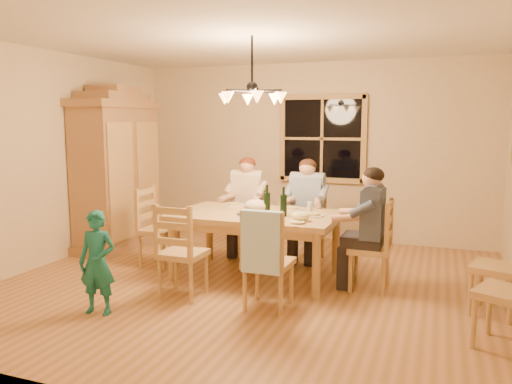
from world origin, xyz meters
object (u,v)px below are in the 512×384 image
at_px(chair_end_left, 159,242).
at_px(chair_far_left, 247,233).
at_px(chair_near_right, 269,278).
at_px(adult_plaid_man, 307,197).
at_px(adult_woman, 247,194).
at_px(dining_table, 256,221).
at_px(armoire, 117,175).
at_px(chair_far_right, 306,238).
at_px(child, 97,263).
at_px(chair_spare_back, 495,283).
at_px(chair_spare_front, 504,311).
at_px(wine_bottle_b, 284,202).
at_px(wine_bottle_a, 267,199).
at_px(chandelier, 252,96).
at_px(chair_end_right, 369,262).
at_px(adult_slate_man, 371,213).
at_px(chair_near_left, 183,268).

bearing_deg(chair_end_left, chair_far_left, 136.74).
relative_size(chair_near_right, adult_plaid_man, 1.13).
bearing_deg(adult_woman, dining_table, 117.90).
distance_m(armoire, chair_far_right, 2.85).
distance_m(chair_far_right, child, 2.84).
xyz_separation_m(chair_near_right, chair_spare_back, (2.05, 0.58, 0.00)).
bearing_deg(adult_woman, chair_spare_back, 158.47).
xyz_separation_m(dining_table, chair_spare_front, (2.51, -1.06, -0.36)).
distance_m(chair_end_left, wine_bottle_b, 1.78).
height_order(armoire, chair_near_right, armoire).
bearing_deg(wine_bottle_a, chair_near_right, -69.77).
xyz_separation_m(chandelier, chair_near_right, (0.40, -0.60, -1.77)).
height_order(chair_end_right, adult_slate_man, adult_slate_man).
distance_m(chandelier, wine_bottle_a, 1.20).
xyz_separation_m(chandelier, dining_table, (-0.06, 0.29, -1.42)).
bearing_deg(chair_near_left, adult_plaid_man, 64.80).
bearing_deg(adult_slate_man, child, 124.79).
bearing_deg(chair_end_left, chair_end_right, 90.00).
bearing_deg(child, adult_woman, 68.26).
distance_m(chair_far_left, wine_bottle_a, 1.22).
bearing_deg(chair_end_right, chair_near_right, 136.74).
relative_size(chair_far_left, chair_near_right, 1.00).
xyz_separation_m(chair_far_left, wine_bottle_a, (0.59, -0.87, 0.62)).
distance_m(chair_far_left, child, 2.54).
relative_size(armoire, chair_spare_back, 2.32).
xyz_separation_m(chair_end_left, wine_bottle_b, (1.67, -0.10, 0.62)).
xyz_separation_m(chair_far_right, chair_near_right, (0.09, -1.78, 0.00)).
relative_size(dining_table, wine_bottle_b, 5.74).
distance_m(armoire, adult_slate_man, 3.73).
distance_m(chair_near_right, chair_end_left, 1.99).
bearing_deg(adult_plaid_man, chair_near_right, 93.37).
bearing_deg(chair_near_left, armoire, 141.64).
bearing_deg(chair_spare_front, child, 121.44).
height_order(armoire, chair_near_left, armoire).
height_order(chair_end_right, wine_bottle_b, wine_bottle_b).
bearing_deg(chair_spare_front, wine_bottle_b, 88.65).
distance_m(chandelier, adult_slate_man, 1.78).
distance_m(chair_end_left, wine_bottle_a, 1.56).
relative_size(armoire, chair_end_right, 2.32).
xyz_separation_m(chair_far_left, chair_near_left, (-0.02, -1.78, 0.00)).
xyz_separation_m(chair_far_left, chair_end_right, (1.77, -0.91, 0.00)).
xyz_separation_m(chandelier, chair_spare_back, (2.45, -0.02, -1.77)).
bearing_deg(chair_far_left, chair_end_right, 153.43).
bearing_deg(chair_spare_back, chair_far_left, 85.20).
bearing_deg(wine_bottle_b, chair_far_left, 129.97).
height_order(adult_plaid_man, wine_bottle_a, adult_plaid_man).
bearing_deg(chandelier, chair_end_left, 167.47).
relative_size(chair_near_right, adult_woman, 1.13).
distance_m(adult_plaid_man, chair_spare_back, 2.51).
xyz_separation_m(chandelier, child, (-1.07, -1.29, -1.58)).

